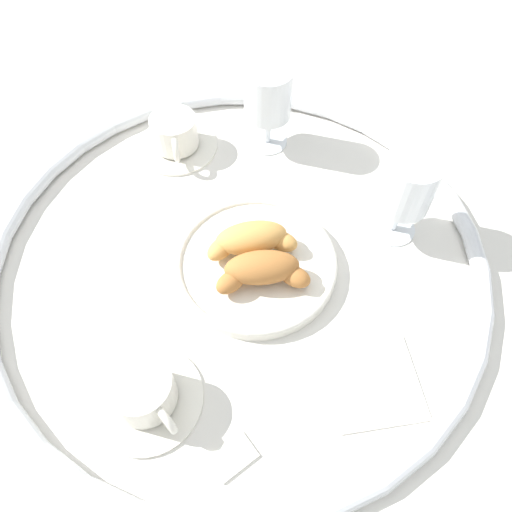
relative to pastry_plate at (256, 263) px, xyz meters
The scene contains 11 objects.
ground_plane 0.03m from the pastry_plate, 46.97° to the right, with size 2.20×2.20×0.00m, color silver.
table_chrome_rim 0.03m from the pastry_plate, 46.97° to the right, with size 0.71×0.71×0.02m, color silver.
pastry_plate is the anchor object (origin of this frame).
croissant_large 0.04m from the pastry_plate, 90.03° to the right, with size 0.14×0.07×0.04m.
croissant_small 0.04m from the pastry_plate, 88.11° to the left, with size 0.13×0.08×0.04m.
coffee_cup_near 0.28m from the pastry_plate, 78.31° to the right, with size 0.14×0.14×0.06m.
coffee_cup_far 0.23m from the pastry_plate, 38.26° to the left, with size 0.14×0.14×0.06m.
juice_glass_left 0.27m from the pastry_plate, 111.49° to the right, with size 0.08×0.08×0.14m.
juice_glass_right 0.23m from the pastry_plate, behind, with size 0.08×0.08×0.14m.
sugar_packet 0.26m from the pastry_plate, 66.81° to the left, with size 0.05×0.03×0.01m, color white.
folded_napkin 0.22m from the pastry_plate, 113.32° to the left, with size 0.11×0.11×0.01m, color silver.
Camera 1 is at (0.09, 0.38, 0.59)m, focal length 34.66 mm.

